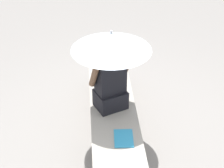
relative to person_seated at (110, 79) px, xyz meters
The scene contains 6 objects.
ground_plane 0.84m from the person_seated, 16.83° to the left, with size 14.00×14.00×0.00m, color gray.
stone_bench 0.62m from the person_seated, 16.83° to the left, with size 2.55×0.54×0.45m, color #A8A093.
person_seated is the anchor object (origin of this frame).
parasol 0.50m from the person_seated, ahead, with size 0.86×0.86×1.01m.
handbag_black 0.80m from the person_seated, behind, with size 0.30×0.22×0.30m.
magazine 0.70m from the person_seated, ahead, with size 0.28×0.20×0.01m, color #339ED1.
Camera 1 is at (3.25, -0.26, 2.98)m, focal length 56.68 mm.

